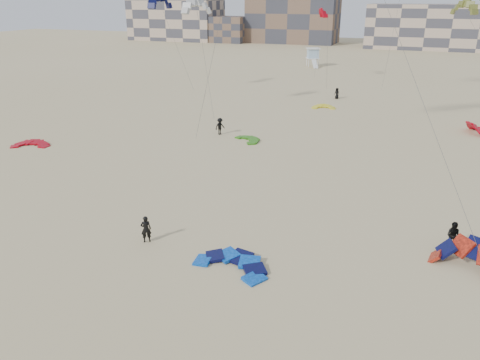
% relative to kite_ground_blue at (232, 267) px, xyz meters
% --- Properties ---
extents(ground, '(320.00, 320.00, 0.00)m').
position_rel_kite_ground_blue_xyz_m(ground, '(-1.98, -1.10, 0.00)').
color(ground, '#CBB788').
rests_on(ground, ground).
extents(kite_ground_blue, '(4.73, 4.89, 1.15)m').
position_rel_kite_ground_blue_xyz_m(kite_ground_blue, '(0.00, 0.00, 0.00)').
color(kite_ground_blue, blue).
rests_on(kite_ground_blue, ground).
extents(kite_ground_orange, '(5.71, 5.71, 4.22)m').
position_rel_kite_ground_blue_xyz_m(kite_ground_orange, '(12.22, 4.37, 0.00)').
color(kite_ground_orange, '#FF3419').
rests_on(kite_ground_orange, ground).
extents(kite_ground_red, '(4.46, 4.60, 1.08)m').
position_rel_kite_ground_blue_xyz_m(kite_ground_red, '(-27.27, 13.76, 0.00)').
color(kite_ground_red, '#B40608').
rests_on(kite_ground_red, ground).
extents(kite_ground_green, '(4.14, 4.16, 0.57)m').
position_rel_kite_ground_blue_xyz_m(kite_ground_green, '(-7.51, 23.25, 0.00)').
color(kite_ground_green, '#2A7F11').
rests_on(kite_ground_green, ground).
extents(kite_ground_red_far, '(4.63, 4.54, 3.51)m').
position_rel_kite_ground_blue_xyz_m(kite_ground_red_far, '(15.05, 34.87, 0.00)').
color(kite_ground_red_far, '#B40608').
rests_on(kite_ground_red_far, ground).
extents(kite_ground_yellow, '(3.55, 3.69, 1.31)m').
position_rel_kite_ground_blue_xyz_m(kite_ground_yellow, '(-3.20, 41.10, 0.00)').
color(kite_ground_yellow, '#FBFF1E').
rests_on(kite_ground_yellow, ground).
extents(kitesurfer_main, '(0.75, 0.69, 1.72)m').
position_rel_kite_ground_blue_xyz_m(kitesurfer_main, '(-5.94, 0.79, 0.86)').
color(kitesurfer_main, black).
rests_on(kitesurfer_main, ground).
extents(kitesurfer_b, '(1.01, 0.88, 1.76)m').
position_rel_kite_ground_blue_xyz_m(kitesurfer_b, '(11.43, 6.40, 0.88)').
color(kitesurfer_b, black).
rests_on(kitesurfer_b, ground).
extents(kitesurfer_c, '(1.18, 1.35, 1.82)m').
position_rel_kite_ground_blue_xyz_m(kitesurfer_c, '(-11.13, 24.35, 0.91)').
color(kitesurfer_c, black).
rests_on(kitesurfer_c, ground).
extents(kitesurfer_e, '(0.90, 0.75, 1.58)m').
position_rel_kite_ground_blue_xyz_m(kitesurfer_e, '(-2.66, 48.01, 0.79)').
color(kitesurfer_e, black).
rests_on(kitesurfer_e, ground).
extents(kite_fly_grey, '(7.46, 8.96, 13.24)m').
position_rel_kite_ground_blue_xyz_m(kite_fly_grey, '(-17.83, 33.29, 12.73)').
color(kite_fly_grey, white).
rests_on(kite_fly_grey, ground).
extents(kite_fly_olive, '(9.33, 14.49, 12.84)m').
position_rel_kite_ground_blue_xyz_m(kite_fly_olive, '(12.04, 40.17, 12.68)').
color(kite_fly_olive, olive).
rests_on(kite_fly_olive, ground).
extents(kite_fly_navy, '(7.81, 4.87, 13.62)m').
position_rel_kite_ground_blue_xyz_m(kite_fly_navy, '(-28.03, 42.32, 13.14)').
color(kite_fly_navy, '#080846').
rests_on(kite_fly_navy, ground).
extents(kite_fly_red, '(3.95, 3.86, 11.60)m').
position_rel_kite_ground_blue_xyz_m(kite_fly_red, '(-8.07, 61.32, 11.28)').
color(kite_fly_red, '#B40608').
rests_on(kite_fly_red, ground).
extents(lifeguard_tower_far, '(3.59, 5.72, 3.83)m').
position_rel_kite_ground_blue_xyz_m(lifeguard_tower_far, '(-13.49, 80.10, 1.90)').
color(lifeguard_tower_far, white).
rests_on(lifeguard_tower_far, ground).
extents(condo_west_a, '(30.00, 15.00, 14.00)m').
position_rel_kite_ground_blue_xyz_m(condo_west_a, '(-71.98, 128.90, 7.00)').
color(condo_west_a, '#C1A78E').
rests_on(condo_west_a, ground).
extents(condo_west_b, '(28.00, 14.00, 18.00)m').
position_rel_kite_ground_blue_xyz_m(condo_west_b, '(-31.98, 132.90, 9.00)').
color(condo_west_b, brown).
rests_on(condo_west_b, ground).
extents(condo_mid, '(32.00, 16.00, 12.00)m').
position_rel_kite_ground_blue_xyz_m(condo_mid, '(8.02, 128.90, 6.00)').
color(condo_mid, '#C1A78E').
rests_on(condo_mid, ground).
extents(condo_fill_left, '(12.00, 10.00, 8.00)m').
position_rel_kite_ground_blue_xyz_m(condo_fill_left, '(-51.98, 126.90, 4.00)').
color(condo_fill_left, brown).
rests_on(condo_fill_left, ground).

